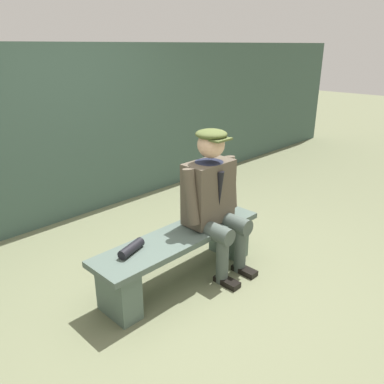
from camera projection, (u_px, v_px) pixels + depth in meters
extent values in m
plane|color=#696F50|center=(181.00, 279.00, 3.46)|extent=(30.00, 30.00, 0.00)
cube|color=#4B5C53|center=(181.00, 237.00, 3.30)|extent=(1.65, 0.42, 0.05)
cube|color=#4D6156|center=(229.00, 235.00, 3.83)|extent=(0.19, 0.36, 0.40)
cube|color=#4D6156|center=(119.00, 292.00, 2.94)|extent=(0.19, 0.36, 0.40)
cube|color=brown|center=(209.00, 192.00, 3.43)|extent=(0.46, 0.25, 0.56)
cylinder|color=#1E2338|center=(209.00, 165.00, 3.34)|extent=(0.25, 0.25, 0.06)
cone|color=black|center=(220.00, 189.00, 3.32)|extent=(0.07, 0.07, 0.31)
sphere|color=#DBAD8C|center=(211.00, 144.00, 3.26)|extent=(0.24, 0.24, 0.24)
ellipsoid|color=#4A572A|center=(211.00, 134.00, 3.22)|extent=(0.27, 0.27, 0.08)
cube|color=#4A572A|center=(221.00, 140.00, 3.16)|extent=(0.19, 0.11, 0.02)
cylinder|color=#46534C|center=(229.00, 221.00, 3.52)|extent=(0.15, 0.44, 0.15)
cylinder|color=#46534C|center=(240.00, 249.00, 3.51)|extent=(0.11, 0.11, 0.46)
cube|color=black|center=(244.00, 270.00, 3.54)|extent=(0.10, 0.24, 0.05)
cylinder|color=brown|center=(231.00, 182.00, 3.56)|extent=(0.11, 0.15, 0.49)
cylinder|color=#46534C|center=(210.00, 230.00, 3.35)|extent=(0.15, 0.44, 0.15)
cylinder|color=#46534C|center=(222.00, 259.00, 3.34)|extent=(0.11, 0.11, 0.46)
cube|color=black|center=(227.00, 282.00, 3.37)|extent=(0.10, 0.24, 0.05)
cylinder|color=brown|center=(191.00, 197.00, 3.21)|extent=(0.10, 0.17, 0.49)
cylinder|color=black|center=(131.00, 248.00, 2.99)|extent=(0.27, 0.15, 0.08)
cube|color=#3C5449|center=(59.00, 135.00, 4.41)|extent=(12.00, 0.24, 2.00)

